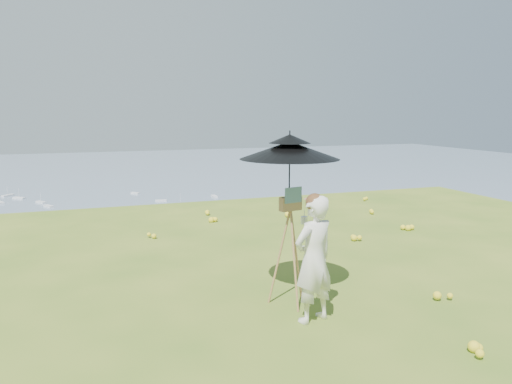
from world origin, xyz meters
name	(u,v)px	position (x,y,z in m)	size (l,w,h in m)	color
ground	(383,265)	(0.00, 0.00, 0.00)	(14.00, 14.00, 0.00)	#4E7321
shoreline_tier	(119,342)	(0.00, 75.00, -36.00)	(170.00, 28.00, 8.00)	gray
bay_water	(90,189)	(0.00, 240.00, -34.00)	(700.00, 700.00, 0.00)	slate
slope_trees	(146,315)	(0.00, 35.00, -15.00)	(110.00, 50.00, 6.00)	#255319
harbor_town	(117,306)	(0.00, 75.00, -29.50)	(110.00, 22.00, 5.00)	silver
moored_boats	(56,225)	(-12.50, 161.00, -33.65)	(140.00, 140.00, 0.70)	silver
wildflowers	(375,257)	(0.00, 0.25, 0.06)	(10.00, 10.50, 0.12)	yellow
painter	(314,259)	(-2.17, -1.69, 0.81)	(0.59, 0.39, 1.61)	silver
field_easel	(290,246)	(-2.23, -1.08, 0.82)	(0.62, 0.62, 1.63)	#A58645
sun_umbrella	(289,170)	(-2.24, -1.06, 1.85)	(1.32, 1.32, 1.03)	black
painter_cap	(315,199)	(-2.17, -1.69, 1.57)	(0.22, 0.26, 0.10)	#D97788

